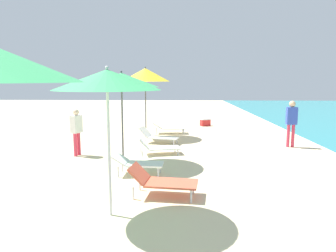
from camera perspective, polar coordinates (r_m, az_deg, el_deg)
The scene contains 11 objects.
umbrella_third at distance 5.46m, azimuth -10.97°, elevation 8.18°, with size 1.84×1.84×2.64m.
lounger_third_shoreside at distance 6.63m, azimuth -1.12°, elevation -9.87°, with size 1.47×0.82×0.65m.
umbrella_fourth at distance 8.96m, azimuth -8.43°, elevation 8.23°, with size 2.09×2.09×2.66m.
lounger_fourth_shoreside at distance 10.27m, azimuth -1.86°, elevation -3.75°, with size 1.45×0.86×0.57m.
lounger_fourth_inland at distance 8.10m, azimuth -5.53°, elevation -6.66°, with size 1.29×0.61×0.53m.
umbrella_farthest at distance 13.16m, azimuth -4.13°, elevation 9.23°, with size 2.02×2.02×2.95m.
lounger_farthest_shoreside at distance 14.24m, azimuth 0.11°, elevation -0.22°, with size 1.53×0.74×0.53m.
lounger_farthest_inland at distance 12.03m, azimuth -1.83°, elevation -1.84°, with size 1.58×0.90×0.62m.
person_walking_near at distance 12.10m, azimuth 21.48°, elevation 1.17°, with size 0.37×0.23×1.67m.
person_walking_far at distance 10.39m, azimuth -16.27°, elevation -0.33°, with size 0.34×0.42×1.50m.
cooler_box at distance 16.74m, azimuth 6.77°, elevation 0.68°, with size 0.59×0.48×0.39m.
Camera 1 is at (1.24, 2.39, 2.41)m, focal length 33.62 mm.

